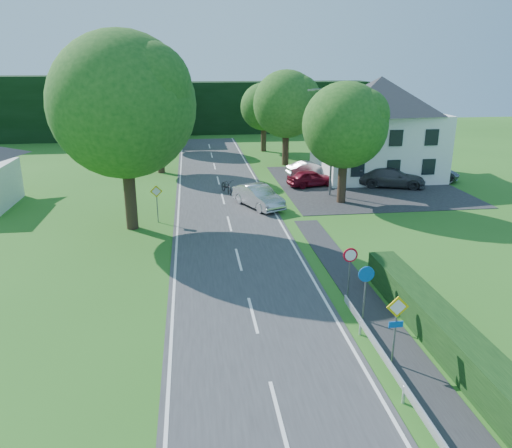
{
  "coord_description": "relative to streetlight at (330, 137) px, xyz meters",
  "views": [
    {
      "loc": [
        -2.24,
        -6.0,
        9.93
      ],
      "look_at": [
        0.89,
        17.82,
        1.99
      ],
      "focal_mm": 35.0,
      "sensor_mm": 36.0,
      "label": 1
    }
  ],
  "objects": [
    {
      "name": "tree_left_back",
      "position": [
        -12.56,
        22.0,
        -0.43
      ],
      "size": [
        6.6,
        6.6,
        8.07
      ],
      "primitive_type": null,
      "color": "#1B4C16",
      "rests_on": "ground"
    },
    {
      "name": "motorcycle",
      "position": [
        -7.66,
        1.6,
        -3.87
      ],
      "size": [
        1.3,
        2.24,
        1.11
      ],
      "primitive_type": "imported",
      "rotation": [
        0.0,
        0.0,
        0.28
      ],
      "color": "black",
      "rests_on": "road"
    },
    {
      "name": "parked_car_grey",
      "position": [
        5.82,
        2.0,
        -3.64
      ],
      "size": [
        5.83,
        3.76,
        1.57
      ],
      "primitive_type": "imported",
      "rotation": [
        0.0,
        0.0,
        1.26
      ],
      "color": "#434247",
      "rests_on": "parking_pad"
    },
    {
      "name": "sign_roundabout",
      "position": [
        -3.76,
        -19.02,
        -2.79
      ],
      "size": [
        0.64,
        0.08,
        2.37
      ],
      "color": "slate",
      "rests_on": "ground"
    },
    {
      "name": "treeline_right",
      "position": [
        -0.06,
        36.0,
        -0.96
      ],
      "size": [
        30.0,
        5.0,
        7.0
      ],
      "primitive_type": "cube",
      "color": "black",
      "rests_on": "ground"
    },
    {
      "name": "house_white",
      "position": [
        5.94,
        6.0,
        -0.06
      ],
      "size": [
        10.6,
        8.4,
        8.6
      ],
      "color": "white",
      "rests_on": "ground"
    },
    {
      "name": "parked_car_red",
      "position": [
        -0.62,
        3.0,
        -3.75
      ],
      "size": [
        4.21,
        2.47,
        1.34
      ],
      "primitive_type": "imported",
      "rotation": [
        0.0,
        0.0,
        1.81
      ],
      "color": "maroon",
      "rests_on": "parking_pad"
    },
    {
      "name": "parasol",
      "position": [
        4.31,
        3.35,
        -3.32
      ],
      "size": [
        2.99,
        3.02,
        2.2
      ],
      "primitive_type": "imported",
      "rotation": [
        0.0,
        0.0,
        0.28
      ],
      "color": "#A80D25",
      "rests_on": "parking_pad"
    },
    {
      "name": "streetlight",
      "position": [
        0.0,
        0.0,
        0.0
      ],
      "size": [
        2.03,
        0.18,
        8.0
      ],
      "color": "slate",
      "rests_on": "ground"
    },
    {
      "name": "sign_speed_limit",
      "position": [
        -3.76,
        -17.03,
        -2.7
      ],
      "size": [
        0.64,
        0.11,
        2.37
      ],
      "color": "slate",
      "rests_on": "ground"
    },
    {
      "name": "tree_right_mid",
      "position": [
        0.44,
        -2.0,
        -0.17
      ],
      "size": [
        7.0,
        7.0,
        8.58
      ],
      "primitive_type": null,
      "color": "#1B4C16",
      "rests_on": "ground"
    },
    {
      "name": "line_edge_left",
      "position": [
        -11.31,
        -10.0,
        -4.42
      ],
      "size": [
        0.12,
        80.0,
        0.01
      ],
      "primitive_type": "cube",
      "color": "white",
      "rests_on": "road"
    },
    {
      "name": "tree_left_far",
      "position": [
        -13.06,
        10.0,
        -0.17
      ],
      "size": [
        7.0,
        7.0,
        8.58
      ],
      "primitive_type": null,
      "color": "#1B4C16",
      "rests_on": "ground"
    },
    {
      "name": "parked_car_silver_a",
      "position": [
        0.07,
        6.21,
        -3.74
      ],
      "size": [
        4.34,
        2.07,
        1.37
      ],
      "primitive_type": "imported",
      "rotation": [
        0.0,
        0.0,
        1.72
      ],
      "color": "#ADADB2",
      "rests_on": "parking_pad"
    },
    {
      "name": "sign_priority_right",
      "position": [
        -3.76,
        -22.02,
        -2.67
      ],
      "size": [
        0.78,
        0.09,
        2.59
      ],
      "color": "slate",
      "rests_on": "ground"
    },
    {
      "name": "tree_main",
      "position": [
        -14.06,
        -6.0,
        1.36
      ],
      "size": [
        9.4,
        9.4,
        11.64
      ],
      "primitive_type": null,
      "color": "#1B4C16",
      "rests_on": "ground"
    },
    {
      "name": "sign_priority_left",
      "position": [
        -12.56,
        -5.02,
        -2.75
      ],
      "size": [
        0.78,
        0.09,
        2.44
      ],
      "color": "slate",
      "rests_on": "ground"
    },
    {
      "name": "tree_right_far",
      "position": [
        -1.06,
        12.0,
        0.08
      ],
      "size": [
        7.4,
        7.4,
        9.09
      ],
      "primitive_type": null,
      "color": "#1B4C16",
      "rests_on": "ground"
    },
    {
      "name": "tree_right_back",
      "position": [
        -2.06,
        20.0,
        -0.68
      ],
      "size": [
        6.2,
        6.2,
        7.56
      ],
      "primitive_type": null,
      "color": "#1B4C16",
      "rests_on": "ground"
    },
    {
      "name": "parking_pad",
      "position": [
        3.94,
        3.0,
        -4.44
      ],
      "size": [
        14.0,
        16.0,
        0.04
      ],
      "primitive_type": "cube",
      "color": "black",
      "rests_on": "ground"
    },
    {
      "name": "line_centre",
      "position": [
        -8.06,
        -10.0,
        -4.42
      ],
      "size": [
        0.12,
        80.0,
        0.01
      ],
      "primitive_type": null,
      "color": "white",
      "rests_on": "road"
    },
    {
      "name": "moving_car",
      "position": [
        -5.73,
        -2.52,
        -3.65
      ],
      "size": [
        3.43,
        4.94,
        1.54
      ],
      "primitive_type": "imported",
      "rotation": [
        0.0,
        0.0,
        0.43
      ],
      "color": "#B3B2B7",
      "rests_on": "road"
    },
    {
      "name": "road",
      "position": [
        -8.06,
        -10.0,
        -4.44
      ],
      "size": [
        7.0,
        80.0,
        0.04
      ],
      "primitive_type": "cube",
      "color": "#343436",
      "rests_on": "ground"
    },
    {
      "name": "line_edge_right",
      "position": [
        -4.81,
        -10.0,
        -4.42
      ],
      "size": [
        0.12,
        80.0,
        0.01
      ],
      "primitive_type": "cube",
      "color": "white",
      "rests_on": "road"
    },
    {
      "name": "parked_car_silver_b",
      "position": [
        9.44,
        3.54,
        -3.63
      ],
      "size": [
        5.99,
        3.32,
        1.58
      ],
      "primitive_type": "imported",
      "rotation": [
        0.0,
        0.0,
        1.45
      ],
      "color": "#9B9AA1",
      "rests_on": "parking_pad"
    }
  ]
}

